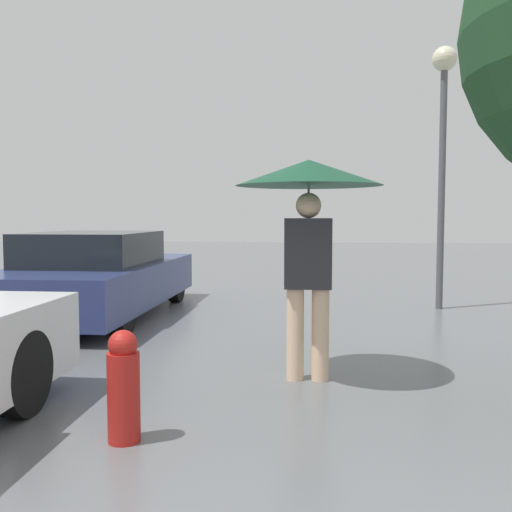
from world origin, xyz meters
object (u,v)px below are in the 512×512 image
at_px(parked_car_farthest, 97,276).
at_px(fire_hydrant, 124,386).
at_px(pedestrian, 309,197).
at_px(street_lamp, 443,116).

relative_size(parked_car_farthest, fire_hydrant, 5.98).
bearing_deg(pedestrian, fire_hydrant, -127.45).
xyz_separation_m(pedestrian, street_lamp, (2.00, 4.10, 1.35)).
xyz_separation_m(pedestrian, fire_hydrant, (-1.16, -1.51, -1.26)).
height_order(pedestrian, street_lamp, street_lamp).
height_order(street_lamp, fire_hydrant, street_lamp).
relative_size(street_lamp, fire_hydrant, 5.53).
xyz_separation_m(pedestrian, parked_car_farthest, (-3.09, 2.99, -1.04)).
bearing_deg(fire_hydrant, parked_car_farthest, 113.25).
xyz_separation_m(parked_car_farthest, fire_hydrant, (1.93, -4.50, -0.21)).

